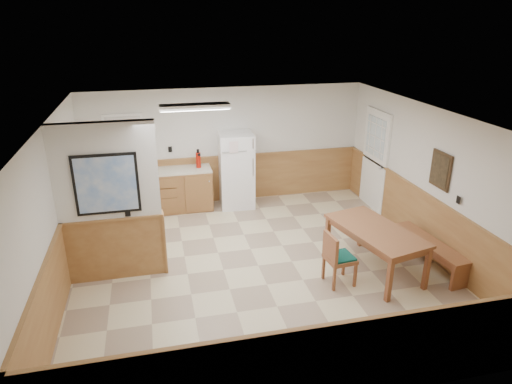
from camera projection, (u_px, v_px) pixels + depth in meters
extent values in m
plane|color=beige|center=(258.00, 266.00, 7.60)|extent=(6.00, 6.00, 0.00)
cube|color=white|center=(259.00, 117.00, 6.68)|extent=(6.00, 6.00, 0.02)
cube|color=white|center=(226.00, 146.00, 9.86)|extent=(6.00, 0.02, 2.50)
cube|color=white|center=(429.00, 181.00, 7.77)|extent=(0.02, 6.00, 2.50)
cube|color=white|center=(54.00, 214.00, 6.51)|extent=(0.02, 6.00, 2.50)
cube|color=#A87C43|center=(227.00, 179.00, 10.12)|extent=(6.00, 0.04, 1.00)
cube|color=#A87C43|center=(422.00, 221.00, 8.04)|extent=(0.04, 6.00, 1.00)
cube|color=#A87C43|center=(64.00, 260.00, 6.78)|extent=(0.04, 6.00, 1.00)
cube|color=white|center=(106.00, 172.00, 6.66)|extent=(1.50, 0.15, 1.50)
cube|color=#A87C43|center=(115.00, 248.00, 7.12)|extent=(1.50, 0.17, 1.00)
cube|color=black|center=(107.00, 184.00, 6.63)|extent=(0.92, 0.03, 0.92)
cube|color=white|center=(106.00, 185.00, 6.62)|extent=(0.84, 0.01, 0.84)
cube|color=brown|center=(178.00, 190.00, 9.64)|extent=(1.40, 0.60, 0.86)
cube|color=brown|center=(106.00, 196.00, 9.33)|extent=(0.06, 0.60, 0.86)
cube|color=brown|center=(143.00, 193.00, 9.48)|extent=(0.06, 0.60, 0.86)
cube|color=beige|center=(157.00, 172.00, 9.39)|extent=(2.20, 0.60, 0.04)
cube|color=beige|center=(157.00, 164.00, 9.63)|extent=(2.20, 0.02, 0.10)
cube|color=white|center=(375.00, 161.00, 9.57)|extent=(0.05, 1.02, 2.15)
cube|color=white|center=(374.00, 161.00, 9.57)|extent=(0.04, 0.90, 2.05)
cube|color=silver|center=(376.00, 137.00, 9.37)|extent=(0.02, 0.76, 0.80)
cube|color=white|center=(124.00, 138.00, 9.29)|extent=(0.80, 0.03, 1.00)
cube|color=white|center=(124.00, 138.00, 9.27)|extent=(0.70, 0.01, 0.90)
cube|color=#382716|center=(441.00, 170.00, 7.39)|extent=(0.03, 0.50, 0.60)
cube|color=black|center=(440.00, 170.00, 7.38)|extent=(0.01, 0.42, 0.52)
cube|color=white|center=(195.00, 106.00, 7.71)|extent=(1.20, 0.30, 0.08)
cube|color=white|center=(195.00, 109.00, 7.73)|extent=(1.15, 0.25, 0.01)
cube|color=white|center=(236.00, 170.00, 9.72)|extent=(0.75, 0.74, 1.61)
cube|color=silver|center=(253.00, 144.00, 9.21)|extent=(0.03, 0.02, 0.21)
cube|color=silver|center=(253.00, 167.00, 9.39)|extent=(0.03, 0.02, 0.38)
cube|color=brown|center=(376.00, 230.00, 7.20)|extent=(1.19, 1.82, 0.05)
cube|color=brown|center=(375.00, 234.00, 7.23)|extent=(1.07, 1.70, 0.10)
cube|color=brown|center=(389.00, 280.00, 6.54)|extent=(0.08, 0.08, 0.70)
cube|color=brown|center=(328.00, 236.00, 7.84)|extent=(0.08, 0.08, 0.70)
cube|color=brown|center=(427.00, 269.00, 6.83)|extent=(0.08, 0.08, 0.70)
cube|color=brown|center=(361.00, 228.00, 8.13)|extent=(0.08, 0.08, 0.70)
cube|color=brown|center=(430.00, 243.00, 7.45)|extent=(0.52, 1.59, 0.05)
cube|color=brown|center=(456.00, 278.00, 6.87)|extent=(0.33, 0.10, 0.40)
cube|color=brown|center=(405.00, 235.00, 8.19)|extent=(0.33, 0.10, 0.40)
cube|color=brown|center=(340.00, 259.00, 6.97)|extent=(0.45, 0.45, 0.06)
cube|color=#105247|center=(340.00, 256.00, 6.95)|extent=(0.41, 0.41, 0.03)
cube|color=brown|center=(330.00, 247.00, 6.83)|extent=(0.09, 0.42, 0.40)
cube|color=#105247|center=(320.00, 249.00, 6.78)|extent=(0.05, 0.36, 0.34)
cube|color=brown|center=(334.00, 279.00, 6.84)|extent=(0.04, 0.04, 0.39)
cube|color=brown|center=(323.00, 268.00, 7.16)|extent=(0.04, 0.04, 0.39)
cube|color=brown|center=(355.00, 275.00, 6.95)|extent=(0.04, 0.04, 0.39)
cube|color=brown|center=(344.00, 264.00, 7.26)|extent=(0.04, 0.04, 0.39)
cylinder|color=#B31609|center=(198.00, 160.00, 9.52)|extent=(0.13, 0.13, 0.32)
cylinder|color=black|center=(198.00, 151.00, 9.45)|extent=(0.05, 0.05, 0.07)
cylinder|color=#198A2D|center=(124.00, 169.00, 9.17)|extent=(0.08, 0.08, 0.20)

